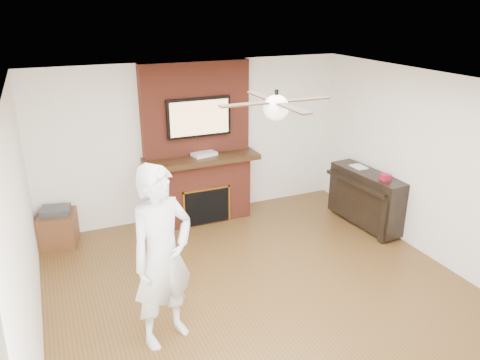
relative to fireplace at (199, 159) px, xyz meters
name	(u,v)px	position (x,y,z in m)	size (l,w,h in m)	color
room_shell	(273,205)	(0.00, -2.55, 0.25)	(5.36, 5.86, 2.86)	#503417
fireplace	(199,159)	(0.00, 0.00, 0.00)	(1.78, 0.64, 2.50)	maroon
tv	(199,117)	(0.00, -0.05, 0.68)	(1.00, 0.08, 0.60)	black
ceiling_fan	(276,107)	(0.00, -2.55, 1.34)	(1.21, 1.21, 0.31)	black
person	(163,257)	(-1.28, -2.67, -0.03)	(0.71, 0.47, 1.92)	silver
side_table	(58,227)	(-2.20, -0.07, -0.73)	(0.59, 0.59, 0.58)	#502C16
piano	(366,197)	(2.29, -1.29, -0.52)	(0.61, 1.38, 0.97)	black
cable_box	(204,154)	(0.05, -0.10, 0.11)	(0.37, 0.21, 0.05)	silver
candle_orange	(201,219)	(-0.07, -0.20, -0.94)	(0.07, 0.07, 0.11)	orange
candle_green	(204,219)	(-0.03, -0.20, -0.95)	(0.07, 0.07, 0.10)	#377E32
candle_cream	(211,218)	(0.10, -0.22, -0.94)	(0.08, 0.08, 0.12)	beige
candle_blue	(222,217)	(0.28, -0.21, -0.96)	(0.06, 0.06, 0.08)	teal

